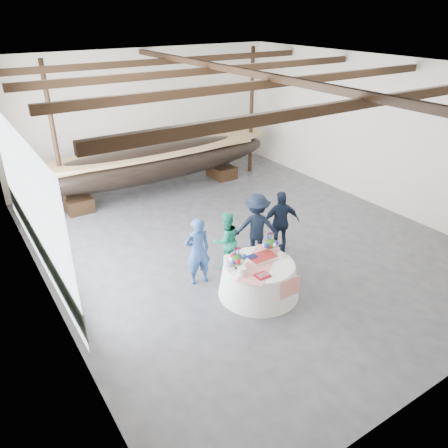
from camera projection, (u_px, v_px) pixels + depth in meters
floor at (241, 239)px, 11.96m from camera, size 10.00×12.00×0.01m
wall_back at (145, 116)px, 15.45m from camera, size 10.00×0.02×4.50m
wall_left at (34, 205)px, 8.51m from camera, size 0.02×12.00×4.50m
wall_right at (375, 133)px, 13.40m from camera, size 0.02×12.00×4.50m
ceiling at (244, 66)px, 9.95m from camera, size 10.00×12.00×0.01m
pavilion_structure at (226, 84)px, 10.74m from camera, size 9.80×11.76×4.50m
open_bay at (30, 207)px, 9.48m from camera, size 0.03×7.00×3.20m
longboat_display at (154, 162)px, 14.53m from camera, size 8.91×1.78×1.67m
banquet_table at (259, 279)px, 9.56m from camera, size 1.78×1.78×0.77m
tabletop_items at (254, 255)px, 9.42m from camera, size 1.64×1.44×0.40m
guest_woman_blue at (198, 251)px, 9.76m from camera, size 0.65×0.48×1.64m
guest_woman_teal at (226, 240)px, 10.42m from camera, size 0.71×0.56×1.44m
guest_man_left at (257, 227)px, 10.75m from camera, size 1.28×1.13×1.72m
guest_man_right at (281, 222)px, 11.04m from camera, size 1.05×0.72×1.66m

